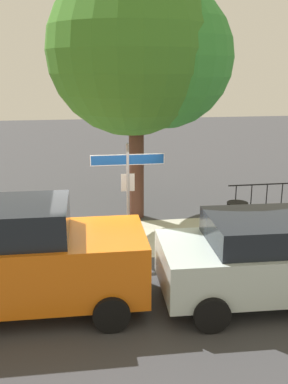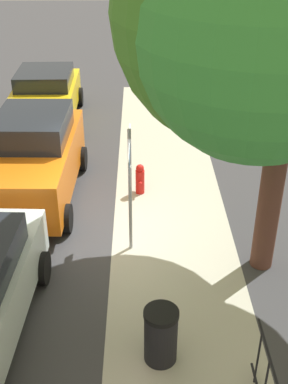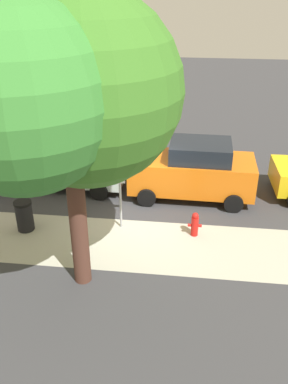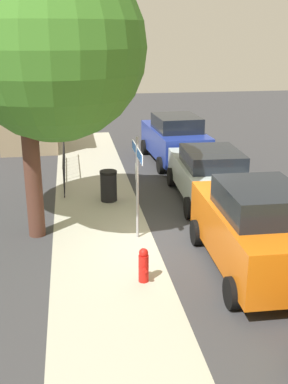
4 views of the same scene
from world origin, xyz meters
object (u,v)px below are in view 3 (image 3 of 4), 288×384
at_px(shade_tree, 58,94).
at_px(car_silver, 66,164).
at_px(fire_hydrant, 195,224).
at_px(street_sign, 120,173).
at_px(trash_bin, 24,216).
at_px(car_orange, 193,170).

height_order(shade_tree, car_silver, shade_tree).
bearing_deg(fire_hydrant, street_sign, -4.96).
bearing_deg(trash_bin, car_silver, -97.73).
bearing_deg(car_silver, trash_bin, 84.64).
distance_m(street_sign, fire_hydrant, 2.74).
distance_m(street_sign, car_orange, 3.28).
bearing_deg(car_orange, street_sign, 48.00).
height_order(shade_tree, fire_hydrant, shade_tree).
xyz_separation_m(car_orange, fire_hydrant, (-0.12, 2.50, -0.64)).
bearing_deg(car_silver, fire_hydrant, 151.53).
relative_size(car_silver, fire_hydrant, 5.83).
bearing_deg(shade_tree, trash_bin, -41.10).
distance_m(street_sign, trash_bin, 3.28).
relative_size(shade_tree, car_orange, 1.61).
relative_size(shade_tree, trash_bin, 7.12).
bearing_deg(fire_hydrant, car_silver, -30.84).
xyz_separation_m(car_silver, trash_bin, (0.43, 3.16, -0.37)).
bearing_deg(car_orange, fire_hydrant, 94.02).
relative_size(fire_hydrant, trash_bin, 0.80).
xyz_separation_m(shade_tree, car_orange, (-3.03, -4.61, -3.74)).
xyz_separation_m(shade_tree, fire_hydrant, (-3.15, -2.10, -4.38)).
distance_m(street_sign, shade_tree, 3.79).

